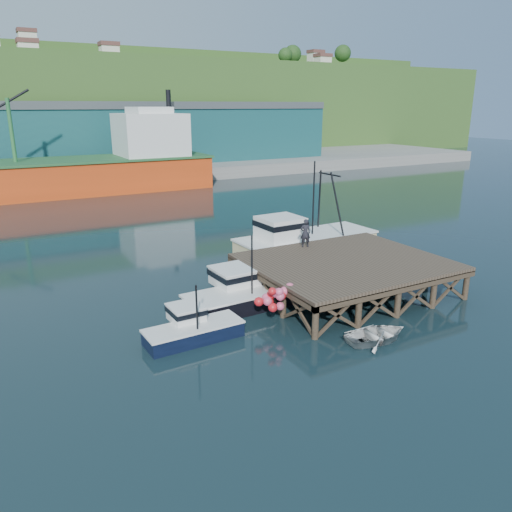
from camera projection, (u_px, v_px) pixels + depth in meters
ground at (272, 307)px, 29.93m from camera, size 300.00×300.00×0.00m
wharf at (348, 264)px, 31.75m from camera, size 12.00×10.00×2.62m
far_quay at (71, 168)px, 88.29m from camera, size 160.00×40.00×2.00m
warehouse_mid at (72, 137)px, 82.50m from camera, size 28.00×16.00×9.00m
warehouse_right at (234, 133)px, 96.38m from camera, size 30.00×16.00×9.00m
cargo_ship at (30, 171)px, 65.27m from camera, size 55.50×10.00×13.75m
hillside at (43, 108)px, 110.52m from camera, size 220.00×50.00×22.00m
boat_navy at (192, 327)px, 25.73m from camera, size 5.16×2.81×3.18m
boat_black at (243, 292)px, 30.01m from camera, size 7.55×6.35×4.59m
trawler at (304, 240)px, 38.84m from camera, size 11.54×4.58×7.61m
dinghy at (377, 334)px, 25.56m from camera, size 3.66×2.72×0.73m
dockworker at (305, 233)px, 34.60m from camera, size 0.83×0.67×1.98m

